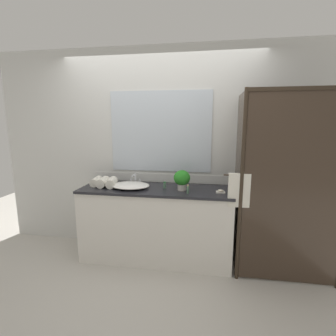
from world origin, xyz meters
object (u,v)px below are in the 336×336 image
(soap_dish, at_px, (221,191))
(amenity_bottle_lotion, at_px, (188,189))
(rolled_towel_far_edge, at_px, (112,182))
(sink_basin, at_px, (130,185))
(potted_plant, at_px, (182,179))
(amenity_bottle_conditioner, at_px, (183,183))
(amenity_bottle_body_wash, at_px, (165,185))
(rolled_towel_middle, at_px, (103,182))
(rolled_towel_near_edge, at_px, (96,181))
(faucet, at_px, (135,180))

(soap_dish, xyz_separation_m, amenity_bottle_lotion, (-0.36, -0.09, 0.03))
(soap_dish, bearing_deg, amenity_bottle_lotion, -166.51)
(rolled_towel_far_edge, bearing_deg, sink_basin, -1.70)
(potted_plant, bearing_deg, amenity_bottle_conditioner, 90.54)
(potted_plant, relative_size, amenity_bottle_conditioner, 2.71)
(amenity_bottle_body_wash, bearing_deg, rolled_towel_far_edge, -176.58)
(sink_basin, height_order, amenity_bottle_conditioner, amenity_bottle_conditioner)
(potted_plant, xyz_separation_m, rolled_towel_middle, (-0.97, -0.00, -0.08))
(sink_basin, relative_size, rolled_towel_middle, 2.13)
(rolled_towel_middle, xyz_separation_m, rolled_towel_far_edge, (0.11, 0.00, -0.00))
(potted_plant, height_order, amenity_bottle_body_wash, potted_plant)
(soap_dish, bearing_deg, amenity_bottle_body_wash, 172.54)
(rolled_towel_middle, bearing_deg, amenity_bottle_conditioner, 9.73)
(amenity_bottle_body_wash, distance_m, rolled_towel_near_edge, 0.87)
(faucet, relative_size, amenity_bottle_conditioner, 1.98)
(soap_dish, bearing_deg, rolled_towel_near_edge, 176.51)
(soap_dish, bearing_deg, potted_plant, 174.22)
(rolled_towel_near_edge, relative_size, rolled_towel_far_edge, 1.01)
(amenity_bottle_body_wash, xyz_separation_m, amenity_bottle_conditioner, (0.21, 0.12, 0.00))
(soap_dish, height_order, amenity_bottle_body_wash, amenity_bottle_body_wash)
(rolled_towel_far_edge, bearing_deg, rolled_towel_middle, -178.73)
(faucet, height_order, rolled_towel_near_edge, faucet)
(soap_dish, relative_size, amenity_bottle_body_wash, 1.23)
(soap_dish, relative_size, amenity_bottle_lotion, 1.02)
(rolled_towel_middle, relative_size, rolled_towel_far_edge, 0.95)
(amenity_bottle_body_wash, bearing_deg, soap_dish, -7.46)
(sink_basin, xyz_separation_m, soap_dish, (1.06, -0.04, -0.02))
(rolled_towel_far_edge, bearing_deg, potted_plant, -0.13)
(potted_plant, bearing_deg, amenity_bottle_body_wash, 169.07)
(faucet, distance_m, soap_dish, 1.08)
(faucet, bearing_deg, sink_basin, -90.00)
(soap_dish, distance_m, rolled_towel_far_edge, 1.30)
(rolled_towel_near_edge, distance_m, rolled_towel_middle, 0.12)
(rolled_towel_middle, bearing_deg, potted_plant, 0.03)
(sink_basin, height_order, amenity_bottle_lotion, amenity_bottle_lotion)
(rolled_towel_near_edge, bearing_deg, potted_plant, -2.56)
(potted_plant, bearing_deg, amenity_bottle_lotion, -58.65)
(amenity_bottle_conditioner, distance_m, rolled_towel_near_edge, 1.08)
(sink_basin, xyz_separation_m, faucet, (-0.00, 0.19, 0.02))
(rolled_towel_far_edge, bearing_deg, amenity_bottle_conditioner, 10.79)
(soap_dish, distance_m, rolled_towel_middle, 1.41)
(potted_plant, relative_size, amenity_bottle_body_wash, 2.87)
(potted_plant, bearing_deg, faucet, 163.15)
(soap_dish, height_order, amenity_bottle_conditioner, amenity_bottle_conditioner)
(amenity_bottle_conditioner, distance_m, rolled_towel_middle, 0.98)
(sink_basin, distance_m, amenity_bottle_lotion, 0.71)
(amenity_bottle_lotion, height_order, rolled_towel_far_edge, rolled_towel_far_edge)
(faucet, distance_m, amenity_bottle_conditioner, 0.62)
(faucet, relative_size, rolled_towel_far_edge, 0.74)
(amenity_bottle_lotion, bearing_deg, soap_dish, 13.49)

